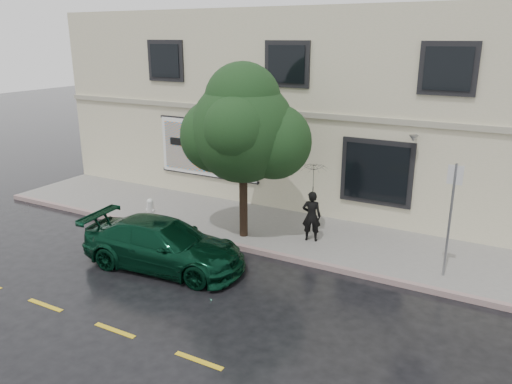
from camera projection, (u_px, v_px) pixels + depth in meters
The scene contains 12 objects.
ground at pixel (206, 268), 13.68m from camera, with size 90.00×90.00×0.00m, color black.
sidewalk at pixel (262, 227), 16.38m from camera, with size 20.00×3.50×0.15m, color gray.
curb at pixel (234, 246), 14.91m from camera, with size 20.00×0.18×0.16m, color gray.
road_marking at pixel (115, 330), 10.75m from camera, with size 19.00×0.12×0.01m, color gold.
building at pixel (329, 103), 20.17m from camera, with size 20.00×8.12×7.00m.
billboard at pixel (208, 149), 18.65m from camera, with size 4.30×0.16×2.20m.
car at pixel (164, 244), 13.53m from camera, with size 2.02×4.57×1.33m, color black.
pedestrian at pixel (312, 216), 14.91m from camera, with size 0.57×0.37×1.55m, color black.
umbrella at pixel (313, 180), 14.57m from camera, with size 0.98×0.98×0.72m, color black.
street_tree at pixel (243, 131), 14.54m from camera, with size 3.07×3.07×4.82m.
fire_hydrant at pixel (151, 210), 16.60m from camera, with size 0.32×0.30×0.79m.
sign_pole at pixel (451, 211), 12.40m from camera, with size 0.37×0.06×2.98m.
Camera 1 is at (7.17, -10.25, 6.06)m, focal length 35.00 mm.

